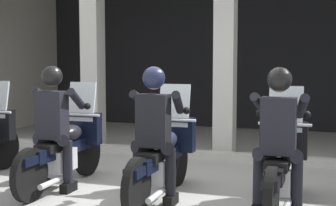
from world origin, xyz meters
TOP-DOWN VIEW (x-y plane):
  - ground_plane at (0.00, 3.00)m, footprint 80.00×80.00m
  - station_building at (0.12, 4.81)m, footprint 11.39×3.96m
  - kerb_strip at (0.12, 2.31)m, footprint 10.89×0.24m
  - motorcycle_left at (-1.39, 0.01)m, footprint 0.62×2.04m
  - police_officer_left at (-1.39, -0.27)m, footprint 0.63×0.61m
  - motorcycle_center at (0.00, -0.09)m, footprint 0.62×2.04m
  - police_officer_center at (0.00, -0.38)m, footprint 0.63×0.61m
  - motorcycle_right at (1.40, -0.08)m, footprint 0.62×2.04m
  - police_officer_right at (1.39, -0.37)m, footprint 0.63×0.61m

SIDE VIEW (x-z plane):
  - ground_plane at x=0.00m, z-range 0.00..0.00m
  - kerb_strip at x=0.12m, z-range 0.00..0.12m
  - motorcycle_left at x=-1.39m, z-range -0.17..1.17m
  - motorcycle_center at x=0.00m, z-range -0.17..1.17m
  - motorcycle_right at x=1.40m, z-range -0.17..1.17m
  - police_officer_right at x=1.39m, z-range 0.15..1.73m
  - police_officer_left at x=-1.39m, z-range 0.15..1.73m
  - police_officer_center at x=0.00m, z-range 0.15..1.73m
  - station_building at x=0.12m, z-range 0.45..4.00m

